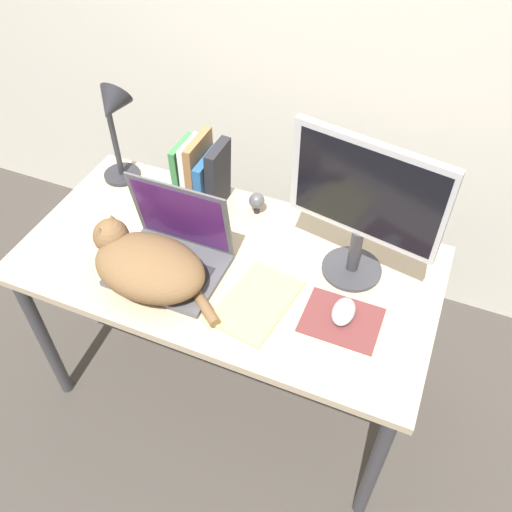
{
  "coord_description": "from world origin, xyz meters",
  "views": [
    {
      "loc": [
        0.53,
        -0.7,
        1.94
      ],
      "look_at": [
        0.11,
        0.3,
        0.81
      ],
      "focal_mm": 38.0,
      "sensor_mm": 36.0,
      "label": 1
    }
  ],
  "objects_px": {
    "webcam": "(256,201)",
    "desk_lamp": "(113,121)",
    "external_monitor": "(364,203)",
    "notepad": "(257,302)",
    "laptop": "(172,253)",
    "book_row": "(202,174)",
    "computer_mouse": "(344,311)",
    "cat": "(146,264)"
  },
  "relations": [
    {
      "from": "external_monitor",
      "to": "notepad",
      "type": "height_order",
      "value": "external_monitor"
    },
    {
      "from": "desk_lamp",
      "to": "notepad",
      "type": "distance_m",
      "value": 0.77
    },
    {
      "from": "desk_lamp",
      "to": "notepad",
      "type": "height_order",
      "value": "desk_lamp"
    },
    {
      "from": "cat",
      "to": "external_monitor",
      "type": "height_order",
      "value": "external_monitor"
    },
    {
      "from": "computer_mouse",
      "to": "notepad",
      "type": "height_order",
      "value": "computer_mouse"
    },
    {
      "from": "computer_mouse",
      "to": "book_row",
      "type": "bearing_deg",
      "value": 152.84
    },
    {
      "from": "cat",
      "to": "external_monitor",
      "type": "relative_size",
      "value": 1.0
    },
    {
      "from": "desk_lamp",
      "to": "webcam",
      "type": "height_order",
      "value": "desk_lamp"
    },
    {
      "from": "desk_lamp",
      "to": "book_row",
      "type": "bearing_deg",
      "value": 4.46
    },
    {
      "from": "cat",
      "to": "laptop",
      "type": "bearing_deg",
      "value": 64.65
    },
    {
      "from": "laptop",
      "to": "external_monitor",
      "type": "distance_m",
      "value": 0.59
    },
    {
      "from": "laptop",
      "to": "notepad",
      "type": "bearing_deg",
      "value": -7.71
    },
    {
      "from": "cat",
      "to": "computer_mouse",
      "type": "distance_m",
      "value": 0.59
    },
    {
      "from": "laptop",
      "to": "webcam",
      "type": "relative_size",
      "value": 4.14
    },
    {
      "from": "book_row",
      "to": "desk_lamp",
      "type": "height_order",
      "value": "desk_lamp"
    },
    {
      "from": "laptop",
      "to": "book_row",
      "type": "height_order",
      "value": "laptop"
    },
    {
      "from": "laptop",
      "to": "cat",
      "type": "xyz_separation_m",
      "value": [
        -0.04,
        -0.08,
        0.02
      ]
    },
    {
      "from": "computer_mouse",
      "to": "notepad",
      "type": "relative_size",
      "value": 0.36
    },
    {
      "from": "webcam",
      "to": "desk_lamp",
      "type": "bearing_deg",
      "value": -175.87
    },
    {
      "from": "external_monitor",
      "to": "computer_mouse",
      "type": "relative_size",
      "value": 4.42
    },
    {
      "from": "laptop",
      "to": "computer_mouse",
      "type": "bearing_deg",
      "value": 1.16
    },
    {
      "from": "laptop",
      "to": "notepad",
      "type": "relative_size",
      "value": 1.1
    },
    {
      "from": "webcam",
      "to": "external_monitor",
      "type": "bearing_deg",
      "value": -19.86
    },
    {
      "from": "laptop",
      "to": "computer_mouse",
      "type": "xyz_separation_m",
      "value": [
        0.54,
        0.01,
        -0.03
      ]
    },
    {
      "from": "computer_mouse",
      "to": "notepad",
      "type": "bearing_deg",
      "value": -168.21
    },
    {
      "from": "desk_lamp",
      "to": "webcam",
      "type": "xyz_separation_m",
      "value": [
        0.49,
        0.04,
        -0.21
      ]
    },
    {
      "from": "external_monitor",
      "to": "book_row",
      "type": "distance_m",
      "value": 0.6
    },
    {
      "from": "notepad",
      "to": "computer_mouse",
      "type": "bearing_deg",
      "value": 11.79
    },
    {
      "from": "cat",
      "to": "external_monitor",
      "type": "distance_m",
      "value": 0.65
    },
    {
      "from": "laptop",
      "to": "webcam",
      "type": "bearing_deg",
      "value": 66.99
    },
    {
      "from": "laptop",
      "to": "book_row",
      "type": "bearing_deg",
      "value": 99.16
    },
    {
      "from": "cat",
      "to": "webcam",
      "type": "bearing_deg",
      "value": 66.51
    },
    {
      "from": "computer_mouse",
      "to": "desk_lamp",
      "type": "height_order",
      "value": "desk_lamp"
    },
    {
      "from": "desk_lamp",
      "to": "webcam",
      "type": "distance_m",
      "value": 0.53
    },
    {
      "from": "laptop",
      "to": "book_row",
      "type": "xyz_separation_m",
      "value": [
        -0.05,
        0.31,
        0.06
      ]
    },
    {
      "from": "computer_mouse",
      "to": "external_monitor",
      "type": "bearing_deg",
      "value": 98.1
    },
    {
      "from": "cat",
      "to": "notepad",
      "type": "bearing_deg",
      "value": 7.4
    },
    {
      "from": "external_monitor",
      "to": "notepad",
      "type": "bearing_deg",
      "value": -133.55
    },
    {
      "from": "desk_lamp",
      "to": "external_monitor",
      "type": "bearing_deg",
      "value": -6.61
    },
    {
      "from": "laptop",
      "to": "computer_mouse",
      "type": "distance_m",
      "value": 0.54
    },
    {
      "from": "cat",
      "to": "notepad",
      "type": "distance_m",
      "value": 0.34
    },
    {
      "from": "webcam",
      "to": "cat",
      "type": "bearing_deg",
      "value": -113.49
    }
  ]
}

